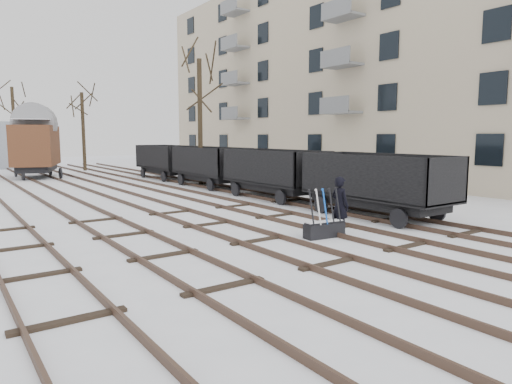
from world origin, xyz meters
TOP-DOWN VIEW (x-y plane):
  - ground at (0.00, 0.00)m, footprint 120.00×120.00m
  - tracks at (-0.00, 13.67)m, footprint 13.90×52.00m
  - apartment_block at (19.95, 14.00)m, footprint 10.12×45.00m
  - ground_frame at (1.93, -0.75)m, footprint 1.34×0.56m
  - worker at (2.68, -0.65)m, footprint 0.46×0.68m
  - freight_wagon_a at (6.00, 0.69)m, footprint 2.36×5.89m
  - freight_wagon_b at (6.00, 7.09)m, footprint 2.36×5.89m
  - freight_wagon_c at (6.00, 13.49)m, footprint 2.36×5.89m
  - freight_wagon_d at (6.00, 19.89)m, footprint 2.36×5.89m
  - box_van_wagon at (-1.50, 26.22)m, footprint 4.54×6.21m
  - tree_near at (6.24, 15.17)m, footprint 0.30×0.30m
  - tree_far_left at (-1.20, 39.01)m, footprint 0.30×0.30m
  - tree_far_right at (3.28, 31.46)m, footprint 0.30×0.30m

SIDE VIEW (x-z plane):
  - ground at x=0.00m, z-range 0.00..0.00m
  - tracks at x=0.00m, z-range -0.01..0.16m
  - ground_frame at x=1.93m, z-range -0.46..1.03m
  - worker at x=2.68m, z-range 0.00..1.83m
  - freight_wagon_a at x=6.00m, z-range -0.28..2.12m
  - freight_wagon_b at x=6.00m, z-range -0.28..2.12m
  - freight_wagon_c at x=6.00m, z-range -0.28..2.12m
  - freight_wagon_d at x=6.00m, z-range -0.28..2.12m
  - box_van_wagon at x=-1.50m, z-range 0.35..4.60m
  - tree_far_right at x=3.28m, z-range 0.00..6.89m
  - tree_far_left at x=-1.20m, z-range 0.00..7.74m
  - tree_near at x=6.24m, z-range 0.00..7.87m
  - apartment_block at x=19.95m, z-range 0.00..16.10m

